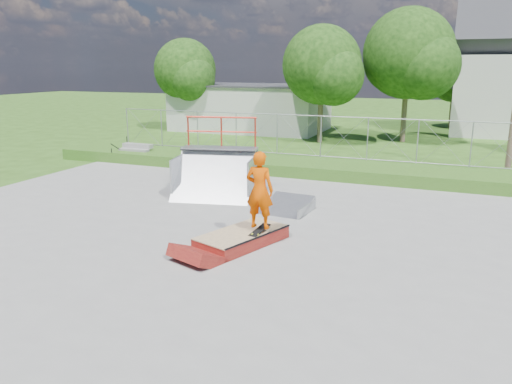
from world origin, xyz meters
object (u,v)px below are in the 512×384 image
flat_bank_ramp (287,206)px  skater (260,193)px  quarter_pipe (214,159)px  grind_box (242,238)px

flat_bank_ramp → skater: (0.29, -3.01, 1.15)m
skater → quarter_pipe: bearing=-50.9°
grind_box → quarter_pipe: quarter_pipe is taller
flat_bank_ramp → skater: size_ratio=0.75×
grind_box → flat_bank_ramp: size_ratio=1.83×
grind_box → quarter_pipe: (-2.74, 4.02, 1.14)m
quarter_pipe → skater: quarter_pipe is taller
grind_box → skater: (0.41, 0.14, 1.18)m
quarter_pipe → skater: size_ratio=1.37×
grind_box → flat_bank_ramp: bearing=107.2°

